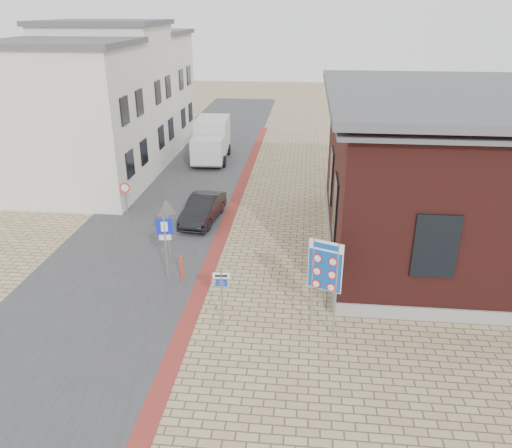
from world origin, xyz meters
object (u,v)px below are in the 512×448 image
at_px(border_sign, 325,268).
at_px(sedan, 203,209).
at_px(box_truck, 211,140).
at_px(bollard, 182,269).
at_px(essen_sign, 222,289).
at_px(parking_sign, 165,238).

bearing_deg(border_sign, sedan, 145.17).
bearing_deg(box_truck, sedan, -84.67).
height_order(sedan, bollard, sedan).
bearing_deg(box_truck, essen_sign, -81.36).
bearing_deg(bollard, sedan, 93.45).
relative_size(border_sign, bollard, 3.23).
height_order(sedan, parking_sign, parking_sign).
bearing_deg(essen_sign, sedan, 99.71).
bearing_deg(bollard, parking_sign, -147.88).
bearing_deg(essen_sign, parking_sign, 130.18).
distance_m(box_truck, border_sign, 20.85).
xyz_separation_m(sedan, border_sign, (5.70, -8.74, 1.74)).
xyz_separation_m(sedan, essen_sign, (2.40, -8.62, 0.70)).
relative_size(sedan, bollard, 3.84).
height_order(border_sign, bollard, border_sign).
height_order(parking_sign, bollard, parking_sign).
xyz_separation_m(box_truck, border_sign, (7.26, -19.52, 0.96)).
height_order(sedan, essen_sign, essen_sign).
bearing_deg(sedan, parking_sign, -84.80).
relative_size(border_sign, essen_sign, 1.59).
relative_size(box_truck, border_sign, 1.63).
distance_m(sedan, parking_sign, 6.33).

